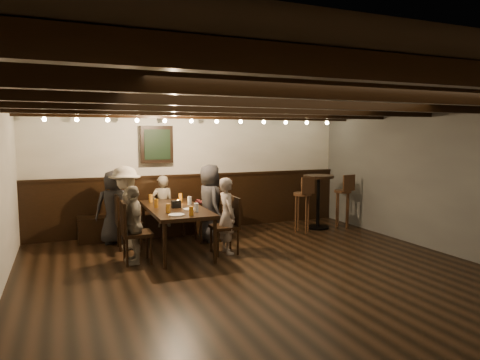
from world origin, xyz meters
name	(u,v)px	position (x,y,z in m)	size (l,w,h in m)	color
room	(201,184)	(-0.29, 2.21, 1.07)	(7.00, 7.00, 7.00)	black
dining_table	(175,211)	(-0.80, 1.99, 0.67)	(0.91, 1.97, 0.74)	black
chair_left_near	(128,232)	(-1.51, 2.45, 0.28)	(0.43, 0.43, 0.92)	black
chair_left_far	(136,244)	(-1.53, 1.55, 0.29)	(0.44, 0.44, 0.95)	black
chair_right_near	(209,225)	(-0.08, 2.43, 0.30)	(0.45, 0.45, 0.97)	black
chair_right_far	(225,236)	(-0.09, 1.53, 0.28)	(0.43, 0.43, 0.92)	black
person_bench_left	(114,207)	(-1.69, 2.90, 0.66)	(0.64, 0.42, 1.31)	#242426
person_bench_centre	(162,206)	(-0.79, 3.04, 0.59)	(0.43, 0.28, 1.18)	slate
person_bench_right	(210,204)	(0.11, 2.88, 0.61)	(0.59, 0.46, 1.22)	#5A1E1F
person_left_near	(126,208)	(-1.55, 2.45, 0.71)	(0.92, 0.53, 1.42)	#AFA694
person_left_far	(133,225)	(-1.56, 1.55, 0.59)	(0.69, 0.29, 1.18)	gray
person_right_near	(210,203)	(-0.05, 2.43, 0.70)	(0.68, 0.45, 1.40)	#2B2A2D
person_right_far	(227,216)	(-0.06, 1.53, 0.62)	(0.45, 0.30, 1.25)	gray
pint_a	(151,198)	(-1.07, 2.70, 0.81)	(0.07, 0.07, 0.14)	#BF7219
pint_b	(180,197)	(-0.54, 2.64, 0.81)	(0.07, 0.07, 0.14)	#BF7219
pint_c	(156,203)	(-1.10, 2.10, 0.81)	(0.07, 0.07, 0.14)	#BF7219
pint_d	(190,200)	(-0.50, 2.19, 0.81)	(0.07, 0.07, 0.14)	silver
pint_e	(168,208)	(-1.03, 1.54, 0.81)	(0.07, 0.07, 0.14)	#BF7219
pint_f	(196,208)	(-0.61, 1.44, 0.81)	(0.07, 0.07, 0.14)	silver
pint_g	(191,211)	(-0.76, 1.19, 0.81)	(0.07, 0.07, 0.14)	#BF7219
plate_near	(176,215)	(-0.96, 1.29, 0.74)	(0.24, 0.24, 0.01)	white
plate_far	(191,209)	(-0.63, 1.69, 0.74)	(0.24, 0.24, 0.01)	white
condiment_caddy	(176,204)	(-0.80, 1.94, 0.80)	(0.15, 0.10, 0.12)	black
candle	(178,203)	(-0.68, 2.29, 0.76)	(0.05, 0.05, 0.05)	beige
high_top_table	(318,194)	(2.35, 2.55, 0.73)	(0.62, 0.62, 1.11)	black
bar_stool_left	(302,212)	(1.85, 2.34, 0.42)	(0.36, 0.38, 1.12)	#372111
bar_stool_right	(343,208)	(2.85, 2.39, 0.42)	(0.36, 0.38, 1.12)	#372111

